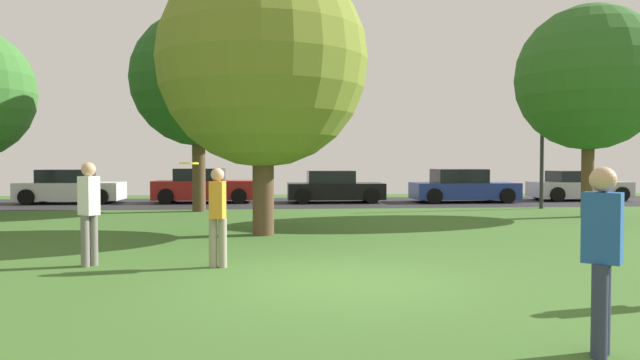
{
  "coord_description": "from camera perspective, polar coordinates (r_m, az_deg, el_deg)",
  "views": [
    {
      "loc": [
        -1.08,
        -8.42,
        1.77
      ],
      "look_at": [
        0.0,
        4.45,
        1.34
      ],
      "focal_mm": 32.41,
      "sensor_mm": 36.0,
      "label": 1
    }
  ],
  "objects": [
    {
      "name": "frisbee_disc",
      "position": [
        8.46,
        -12.81,
        1.62
      ],
      "size": [
        0.38,
        0.38,
        0.03
      ],
      "color": "yellow"
    },
    {
      "name": "parked_car_blue",
      "position": [
        25.5,
        13.89,
        -0.68
      ],
      "size": [
        4.4,
        2.08,
        1.42
      ],
      "color": "#233893",
      "rests_on": "ground_plane"
    },
    {
      "name": "parked_car_silver",
      "position": [
        28.35,
        24.11,
        -0.61
      ],
      "size": [
        4.18,
        2.01,
        1.33
      ],
      "color": "#B7B7BC",
      "rests_on": "ground_plane"
    },
    {
      "name": "maple_tree_far",
      "position": [
        14.02,
        -5.67,
        11.47
      ],
      "size": [
        5.0,
        5.0,
        6.62
      ],
      "color": "brown",
      "rests_on": "ground_plane"
    },
    {
      "name": "parked_car_black",
      "position": [
        24.56,
        1.41,
        -0.78
      ],
      "size": [
        4.07,
        2.0,
        1.36
      ],
      "color": "black",
      "rests_on": "ground_plane"
    },
    {
      "name": "person_catcher",
      "position": [
        5.82,
        26.07,
        -6.36
      ],
      "size": [
        0.39,
        0.37,
        1.72
      ],
      "rotation": [
        0.0,
        0.0,
        2.45
      ],
      "color": "#2D334C",
      "rests_on": "ground_plane"
    },
    {
      "name": "birch_tree_lone",
      "position": [
        20.23,
        25.03,
        9.1
      ],
      "size": [
        4.53,
        4.53,
        6.65
      ],
      "color": "brown",
      "rests_on": "ground_plane"
    },
    {
      "name": "maple_tree_near",
      "position": [
        20.87,
        -11.94,
        9.67
      ],
      "size": [
        4.67,
        4.67,
        6.97
      ],
      "color": "brown",
      "rests_on": "ground_plane"
    },
    {
      "name": "street_lamp_post",
      "position": [
        22.91,
        21.07,
        2.97
      ],
      "size": [
        0.14,
        0.14,
        4.5
      ],
      "primitive_type": "cylinder",
      "color": "#2D2D33",
      "rests_on": "ground_plane"
    },
    {
      "name": "road_strip",
      "position": [
        24.5,
        -2.26,
        -2.24
      ],
      "size": [
        44.0,
        6.4,
        0.01
      ],
      "primitive_type": "cube",
      "color": "#28282B",
      "rests_on": "ground_plane"
    },
    {
      "name": "person_thrower",
      "position": [
        10.42,
        -21.85,
        -2.62
      ],
      "size": [
        0.39,
        0.37,
        1.75
      ],
      "rotation": [
        0.0,
        0.0,
        -0.69
      ],
      "color": "slate",
      "rests_on": "ground_plane"
    },
    {
      "name": "parked_car_white",
      "position": [
        26.19,
        -23.47,
        -0.72
      ],
      "size": [
        4.12,
        1.94,
        1.41
      ],
      "color": "white",
      "rests_on": "ground_plane"
    },
    {
      "name": "person_bystander",
      "position": [
        9.73,
        -10.07,
        -3.19
      ],
      "size": [
        0.3,
        0.35,
        1.65
      ],
      "rotation": [
        0.0,
        0.0,
        1.44
      ],
      "color": "gray",
      "rests_on": "ground_plane"
    },
    {
      "name": "parked_car_red",
      "position": [
        24.97,
        -11.37,
        -0.67
      ],
      "size": [
        4.22,
        2.04,
        1.45
      ],
      "color": "#B21E1E",
      "rests_on": "ground_plane"
    },
    {
      "name": "ground_plane",
      "position": [
        8.67,
        2.5,
        -9.89
      ],
      "size": [
        44.0,
        44.0,
        0.0
      ],
      "primitive_type": "plane",
      "color": "#3D6628"
    }
  ]
}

